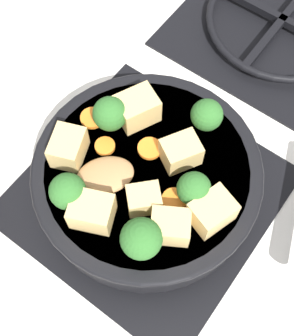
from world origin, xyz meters
TOP-DOWN VIEW (x-y plane):
  - ground_plane at (0.00, 0.00)m, footprint 2.40×2.40m
  - front_burner_grate at (0.00, 0.00)m, footprint 0.31×0.31m
  - rear_burner_grate at (0.00, 0.36)m, footprint 0.31×0.31m
  - skillet_pan at (0.00, 0.00)m, footprint 0.38×0.30m
  - wooden_spoon at (-0.09, -0.12)m, footprint 0.25×0.26m
  - tofu_cube_center_large at (0.02, 0.03)m, footprint 0.05×0.05m
  - tofu_cube_near_handle at (0.02, -0.04)m, footprint 0.05×0.05m
  - tofu_cube_east_chunk at (-0.01, -0.09)m, footprint 0.06×0.05m
  - tofu_cube_west_chunk at (0.07, -0.05)m, footprint 0.05×0.05m
  - tofu_cube_back_piece at (-0.08, -0.04)m, footprint 0.05×0.05m
  - tofu_cube_front_piece at (0.09, -0.01)m, footprint 0.05×0.05m
  - tofu_cube_mid_small at (-0.05, 0.05)m, footprint 0.05×0.06m
  - broccoli_floret_near_spoon at (-0.07, 0.02)m, footprint 0.04×0.04m
  - broccoli_floret_center_top at (-0.05, -0.08)m, footprint 0.04×0.04m
  - broccoli_floret_east_rim at (0.05, -0.08)m, footprint 0.05×0.05m
  - broccoli_floret_west_rim at (0.02, 0.09)m, footprint 0.04×0.04m
  - broccoli_floret_north_edge at (0.06, 0.00)m, footprint 0.04×0.04m
  - carrot_slice_orange_thin at (-0.10, 0.01)m, footprint 0.03×0.03m
  - carrot_slice_near_center at (-0.01, 0.02)m, footprint 0.03×0.03m
  - carrot_slice_edge_slice at (-0.06, -0.01)m, footprint 0.02×0.02m
  - carrot_slice_under_broccoli at (0.05, -0.02)m, footprint 0.03×0.03m

SIDE VIEW (x-z plane):
  - ground_plane at x=0.00m, z-range 0.00..0.00m
  - front_burner_grate at x=0.00m, z-range 0.00..0.03m
  - rear_burner_grate at x=0.00m, z-range 0.00..0.03m
  - skillet_pan at x=0.00m, z-range 0.03..0.09m
  - carrot_slice_orange_thin at x=-0.10m, z-range 0.08..0.09m
  - carrot_slice_near_center at x=-0.01m, z-range 0.08..0.09m
  - carrot_slice_edge_slice at x=-0.06m, z-range 0.08..0.09m
  - carrot_slice_under_broccoli at x=0.05m, z-range 0.08..0.09m
  - wooden_spoon at x=-0.09m, z-range 0.08..0.10m
  - tofu_cube_near_handle at x=0.02m, z-range 0.08..0.11m
  - tofu_cube_west_chunk at x=0.07m, z-range 0.08..0.12m
  - tofu_cube_center_large at x=0.02m, z-range 0.08..0.12m
  - tofu_cube_back_piece at x=-0.08m, z-range 0.08..0.12m
  - tofu_cube_front_piece at x=0.09m, z-range 0.08..0.12m
  - tofu_cube_east_chunk at x=-0.01m, z-range 0.08..0.12m
  - tofu_cube_mid_small at x=-0.05m, z-range 0.08..0.12m
  - broccoli_floret_north_edge at x=0.06m, z-range 0.09..0.13m
  - broccoli_floret_west_rim at x=0.02m, z-range 0.09..0.13m
  - broccoli_floret_center_top at x=-0.05m, z-range 0.09..0.13m
  - broccoli_floret_near_spoon at x=-0.07m, z-range 0.09..0.14m
  - broccoli_floret_east_rim at x=0.05m, z-range 0.09..0.14m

